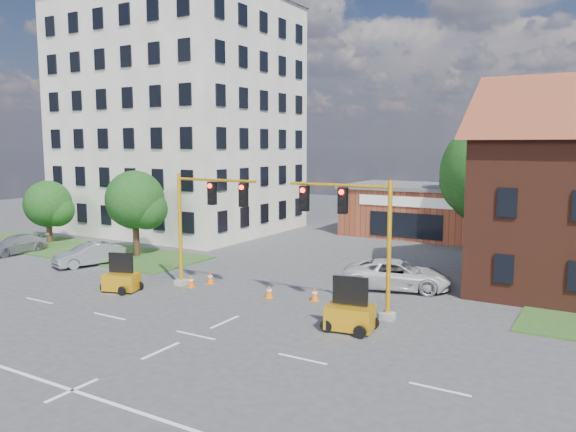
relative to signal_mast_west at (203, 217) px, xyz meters
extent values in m
plane|color=#3E3E40|center=(4.36, -6.00, -3.92)|extent=(120.00, 120.00, 0.00)
cube|color=#284F1D|center=(-15.64, 4.00, -3.88)|extent=(22.00, 6.00, 0.08)
cube|color=beige|center=(-15.64, 16.00, 6.08)|extent=(18.00, 15.00, 20.00)
cube|color=#565658|center=(-15.64, 16.00, 16.38)|extent=(18.40, 15.40, 0.60)
cube|color=maroon|center=(4.36, 24.00, -1.92)|extent=(12.00, 8.00, 4.00)
cube|color=#565658|center=(4.36, 24.00, 0.23)|extent=(12.40, 8.40, 0.30)
cube|color=white|center=(4.36, 19.95, -0.72)|extent=(8.00, 0.10, 0.80)
cube|color=black|center=(4.36, 19.95, -2.62)|extent=(6.00, 0.10, 2.00)
cylinder|color=#3B2815|center=(10.86, 21.00, -1.94)|extent=(0.44, 0.44, 3.97)
sphere|color=#134013|center=(10.86, 21.00, 1.67)|extent=(8.14, 8.14, 8.14)
sphere|color=#134013|center=(12.48, 21.30, 0.77)|extent=(5.70, 5.70, 5.70)
cylinder|color=#3B2815|center=(-9.64, 4.50, -2.51)|extent=(0.44, 0.44, 2.82)
sphere|color=#134013|center=(-9.64, 4.50, 0.05)|extent=(4.01, 4.01, 4.01)
sphere|color=#134013|center=(-8.84, 4.80, -0.59)|extent=(2.80, 2.80, 2.80)
cylinder|color=#3B2815|center=(-19.64, 5.00, -2.82)|extent=(0.44, 0.44, 2.20)
sphere|color=#134013|center=(-19.64, 5.00, -0.82)|extent=(3.67, 3.67, 3.67)
sphere|color=#134013|center=(-18.91, 5.30, -1.32)|extent=(2.57, 2.57, 2.57)
cube|color=gray|center=(-1.64, 0.00, -3.77)|extent=(0.60, 0.60, 0.30)
cylinder|color=#FFAE15|center=(-1.64, 0.00, -0.82)|extent=(0.20, 0.20, 6.20)
cylinder|color=#FFAE15|center=(0.86, 0.00, 1.98)|extent=(5.00, 0.14, 0.14)
cube|color=black|center=(0.61, 0.00, 1.28)|extent=(0.40, 0.32, 1.20)
cube|color=black|center=(2.61, 0.00, 1.28)|extent=(0.40, 0.32, 1.20)
sphere|color=#FF0C07|center=(0.61, -0.18, 1.68)|extent=(0.24, 0.24, 0.24)
cube|color=gray|center=(10.36, 0.00, -3.77)|extent=(0.60, 0.60, 0.30)
cylinder|color=#FFAE15|center=(10.36, 0.00, -0.82)|extent=(0.20, 0.20, 6.20)
cylinder|color=#FFAE15|center=(7.86, 0.00, 1.98)|extent=(5.00, 0.14, 0.14)
cube|color=black|center=(8.11, 0.00, 1.28)|extent=(0.40, 0.32, 1.20)
cube|color=black|center=(6.11, 0.00, 1.28)|extent=(0.40, 0.32, 1.20)
sphere|color=#FF0C07|center=(8.11, -0.18, 1.68)|extent=(0.24, 0.24, 0.24)
cube|color=#FFAE15|center=(-3.50, -2.60, -3.39)|extent=(2.01, 1.65, 0.87)
cube|color=black|center=(-3.50, -2.60, -2.38)|extent=(1.31, 0.54, 1.06)
cube|color=#FFAE15|center=(9.55, -2.25, -3.33)|extent=(2.10, 1.56, 0.96)
cube|color=black|center=(9.55, -2.25, -2.20)|extent=(1.50, 0.35, 1.18)
cube|color=#FF630D|center=(-0.83, -0.15, -3.90)|extent=(0.38, 0.38, 0.04)
cone|color=#FF630D|center=(-0.83, -0.15, -3.57)|extent=(0.40, 0.40, 0.70)
cylinder|color=white|center=(-0.83, -0.15, -3.50)|extent=(0.27, 0.27, 0.09)
cube|color=#FF630D|center=(-0.46, 1.06, -3.90)|extent=(0.38, 0.38, 0.04)
cone|color=#FF630D|center=(-0.46, 1.06, -3.57)|extent=(0.40, 0.40, 0.70)
cylinder|color=white|center=(-0.46, 1.06, -3.50)|extent=(0.27, 0.27, 0.09)
cube|color=#FF630D|center=(3.97, 0.23, -3.90)|extent=(0.38, 0.38, 0.04)
cone|color=#FF630D|center=(3.97, 0.23, -3.57)|extent=(0.40, 0.40, 0.70)
cylinder|color=white|center=(3.97, 0.23, -3.50)|extent=(0.27, 0.27, 0.09)
cube|color=#FF630D|center=(6.20, 0.94, -3.90)|extent=(0.38, 0.38, 0.04)
cone|color=#FF630D|center=(6.20, 0.94, -3.57)|extent=(0.40, 0.40, 0.70)
cylinder|color=white|center=(6.20, 0.94, -3.50)|extent=(0.27, 0.27, 0.09)
imported|color=silver|center=(8.91, 5.29, -3.13)|extent=(6.17, 4.10, 1.57)
imported|color=#A2A3A9|center=(-10.15, 0.91, -3.20)|extent=(2.89, 4.66, 1.45)
imported|color=#A2A3A9|center=(-17.86, 0.91, -3.27)|extent=(1.85, 4.48, 1.30)
camera|label=1|loc=(18.84, -23.08, 3.82)|focal=35.00mm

